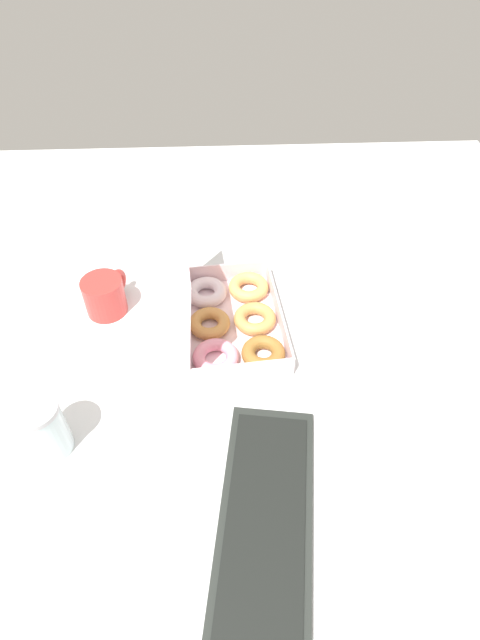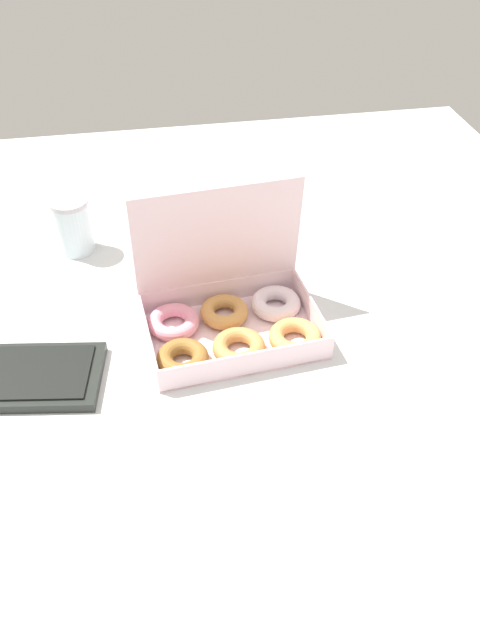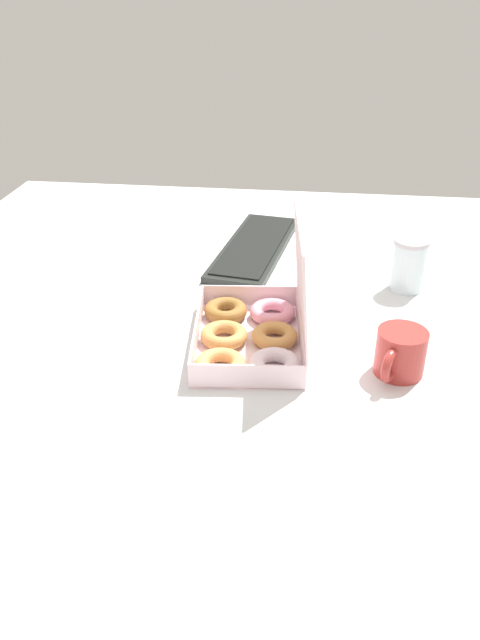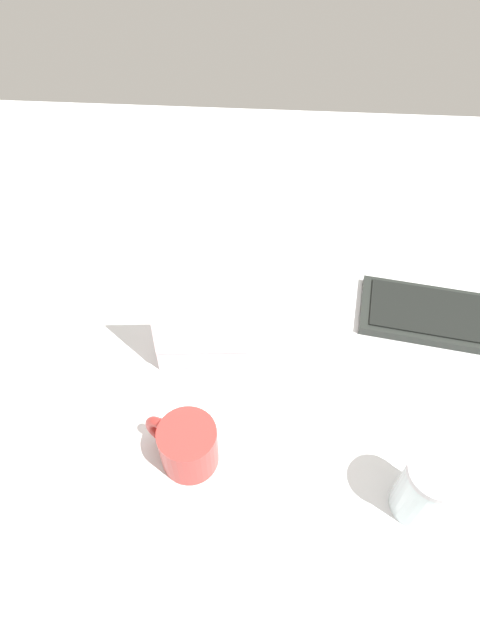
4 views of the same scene
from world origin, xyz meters
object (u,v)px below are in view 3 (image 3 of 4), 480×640
Objects in this scene: donut_box at (254,329)px; coffee_mug at (400,353)px; keyboard at (255,248)px; glass_jar at (409,264)px.

donut_box reaches higher than coffee_mug.
glass_jar reaches higher than keyboard.
coffee_mug is 1.00× the size of glass_jar.
donut_box is 2.78× the size of glass_jar.
donut_box is 0.74× the size of keyboard.
donut_box is at bearing 5.64° from keyboard.
keyboard is at bearing -114.88° from glass_jar.
glass_jar is at bearing 131.28° from donut_box.
coffee_mug is at bearing 31.20° from keyboard.
keyboard is at bearing -174.36° from donut_box.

